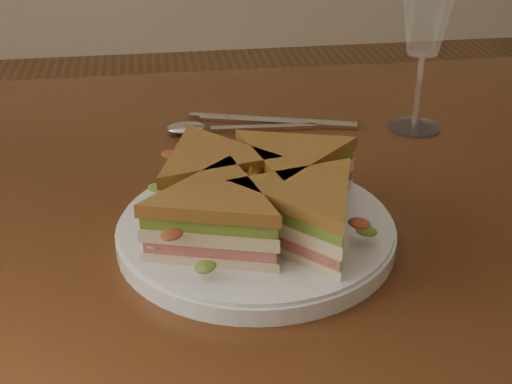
# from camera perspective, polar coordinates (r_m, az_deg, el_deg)

# --- Properties ---
(table) EXTENTS (1.20, 0.80, 0.75)m
(table) POSITION_cam_1_polar(r_m,az_deg,el_deg) (0.79, -1.94, -6.50)
(table) COLOR #361A0C
(table) RESTS_ON ground
(plate) EXTENTS (0.25, 0.25, 0.02)m
(plate) POSITION_cam_1_polar(r_m,az_deg,el_deg) (0.65, -0.00, -3.26)
(plate) COLOR white
(plate) RESTS_ON table
(sandwich_wedges) EXTENTS (0.27, 0.27, 0.06)m
(sandwich_wedges) POSITION_cam_1_polar(r_m,az_deg,el_deg) (0.63, 0.00, -0.40)
(sandwich_wedges) COLOR beige
(sandwich_wedges) RESTS_ON plate
(crisps_mound) EXTENTS (0.09, 0.09, 0.05)m
(crisps_mound) POSITION_cam_1_polar(r_m,az_deg,el_deg) (0.64, 0.00, -0.72)
(crisps_mound) COLOR #C26918
(crisps_mound) RESTS_ON plate
(spoon) EXTENTS (0.18, 0.03, 0.01)m
(spoon) POSITION_cam_1_polar(r_m,az_deg,el_deg) (0.88, -4.12, 5.10)
(spoon) COLOR silver
(spoon) RESTS_ON table
(knife) EXTENTS (0.21, 0.08, 0.00)m
(knife) POSITION_cam_1_polar(r_m,az_deg,el_deg) (0.91, 0.84, 5.69)
(knife) COLOR silver
(knife) RESTS_ON table
(wine_glass) EXTENTS (0.07, 0.07, 0.20)m
(wine_glass) POSITION_cam_1_polar(r_m,az_deg,el_deg) (0.87, 13.49, 13.64)
(wine_glass) COLOR white
(wine_glass) RESTS_ON table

